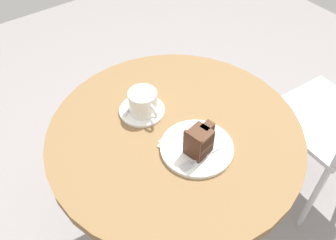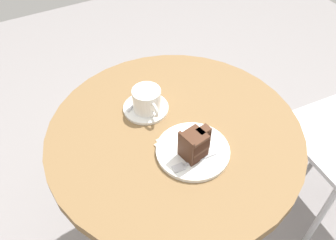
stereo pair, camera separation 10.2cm
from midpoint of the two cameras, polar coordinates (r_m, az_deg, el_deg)
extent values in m
cube|color=gray|center=(1.64, -1.11, -18.61)|extent=(4.40, 4.40, 0.01)
cylinder|color=brown|center=(1.06, -1.64, -2.51)|extent=(0.76, 0.76, 0.03)
cylinder|color=#B7B7BC|center=(1.34, -1.33, -12.25)|extent=(0.07, 0.07, 0.65)
cylinder|color=#B7B7BC|center=(1.63, -1.12, -18.40)|extent=(0.34, 0.34, 0.02)
cylinder|color=white|center=(1.10, -6.84, 1.39)|extent=(0.14, 0.14, 0.01)
cylinder|color=white|center=(1.07, -6.77, 2.78)|extent=(0.09, 0.09, 0.07)
cylinder|color=#D6B789|center=(1.05, -6.93, 4.15)|extent=(0.08, 0.08, 0.00)
torus|color=white|center=(1.04, -5.32, 1.24)|extent=(0.05, 0.01, 0.05)
cube|color=#B7B7BC|center=(1.11, -8.65, 2.05)|extent=(0.06, 0.08, 0.00)
ellipsoid|color=#B7B7BC|center=(1.15, -7.60, 3.78)|extent=(0.02, 0.02, 0.00)
cylinder|color=white|center=(1.00, 1.72, -4.62)|extent=(0.21, 0.21, 0.01)
cube|color=#381E14|center=(0.97, 1.76, -4.70)|extent=(0.07, 0.07, 0.03)
cube|color=#381E14|center=(0.98, 3.12, -3.52)|extent=(0.03, 0.04, 0.03)
cube|color=#422314|center=(0.95, 1.79, -3.94)|extent=(0.07, 0.07, 0.01)
cube|color=#422314|center=(0.97, 3.16, -2.76)|extent=(0.03, 0.04, 0.01)
cube|color=#381E14|center=(0.94, 1.82, -3.15)|extent=(0.07, 0.07, 0.03)
cube|color=#381E14|center=(0.95, 3.21, -1.97)|extent=(0.03, 0.04, 0.03)
cube|color=#422314|center=(0.92, 1.85, -2.34)|extent=(0.07, 0.07, 0.01)
cube|color=#422314|center=(0.94, 3.26, -1.15)|extent=(0.03, 0.04, 0.01)
cube|color=#422314|center=(0.93, 0.78, -4.47)|extent=(0.06, 0.02, 0.09)
cube|color=#B7B7BC|center=(0.97, 3.11, -5.83)|extent=(0.01, 0.10, 0.00)
cube|color=#B7B7BC|center=(0.95, -0.08, -7.57)|extent=(0.02, 0.03, 0.00)
cube|color=beige|center=(1.01, 0.45, -3.77)|extent=(0.13, 0.13, 0.00)
cube|color=beige|center=(1.01, -0.20, -4.13)|extent=(0.13, 0.13, 0.00)
cylinder|color=#BCBCC1|center=(1.86, 19.91, 0.14)|extent=(0.02, 0.02, 0.44)
cylinder|color=#BCBCC1|center=(1.67, 12.59, -4.22)|extent=(0.02, 0.02, 0.44)
cylinder|color=#BCBCC1|center=(1.57, 20.55, -11.68)|extent=(0.02, 0.02, 0.44)
cube|color=#BCBCC1|center=(1.55, 22.32, 0.06)|extent=(0.40, 0.40, 0.02)
camera|label=1|loc=(0.05, -92.87, -3.00)|focal=38.00mm
camera|label=2|loc=(0.05, 87.13, 3.00)|focal=38.00mm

